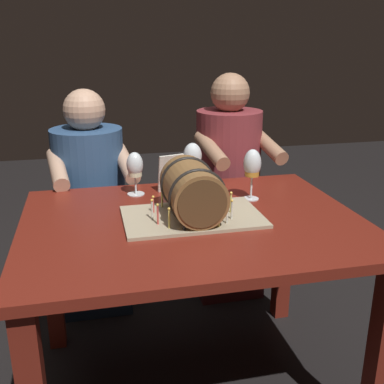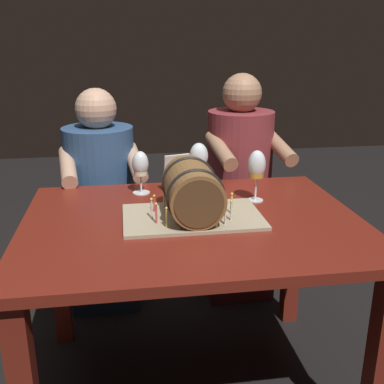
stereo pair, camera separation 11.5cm
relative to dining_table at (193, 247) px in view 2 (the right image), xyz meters
name	(u,v)px [view 2 (the right image)]	position (x,y,z in m)	size (l,w,h in m)	color
dining_table	(193,247)	(0.00, 0.00, 0.00)	(1.21, 0.92, 0.73)	maroon
barrel_cake	(192,194)	(0.00, 0.01, 0.20)	(0.49, 0.31, 0.21)	tan
wine_glass_red	(199,158)	(0.08, 0.36, 0.25)	(0.08, 0.08, 0.20)	white
wine_glass_white	(140,166)	(-0.17, 0.32, 0.23)	(0.07, 0.07, 0.18)	white
wine_glass_amber	(257,167)	(0.28, 0.16, 0.25)	(0.07, 0.07, 0.21)	white
menu_card	(176,173)	(-0.02, 0.33, 0.19)	(0.11, 0.01, 0.16)	silver
person_seated_left	(102,209)	(-0.35, 0.72, -0.10)	(0.42, 0.51, 1.12)	#1B2D46
person_seated_right	(239,197)	(0.35, 0.72, -0.07)	(0.40, 0.49, 1.18)	#4C1B1E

